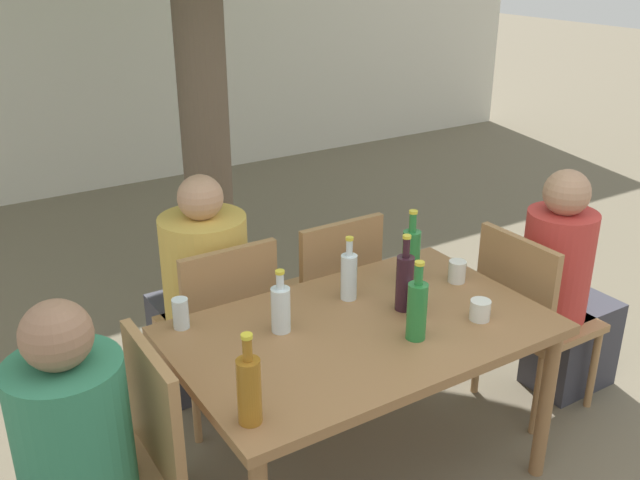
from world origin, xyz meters
The scene contains 19 objects.
ground_plane centered at (0.00, 0.00, 0.00)m, with size 30.00×30.00×0.00m, color #706651.
cafe_building_wall centered at (0.00, 4.33, 1.40)m, with size 10.00×0.08×2.80m.
dining_table_front centered at (0.00, 0.00, 0.65)m, with size 1.43×0.88×0.73m.
patio_chair_0 centered at (-0.95, 0.00, 0.51)m, with size 0.44×0.44×0.90m.
patio_chair_1 centered at (0.95, 0.00, 0.51)m, with size 0.44×0.44×0.90m.
patio_chair_2 centered at (-0.29, 0.67, 0.51)m, with size 0.44×0.44×0.90m.
patio_chair_3 centered at (0.29, 0.67, 0.51)m, with size 0.44×0.44×0.90m.
person_seated_1 centered at (1.19, 0.00, 0.52)m, with size 0.56×0.32×1.16m.
person_seated_2 centered at (-0.29, 0.91, 0.52)m, with size 0.39×0.60×1.15m.
amber_bottle_0 centered at (-0.62, -0.29, 0.84)m, with size 0.08×0.08×0.31m.
water_bottle_1 centered at (0.09, 0.22, 0.83)m, with size 0.07×0.07×0.27m.
water_bottle_2 centered at (-0.28, 0.14, 0.82)m, with size 0.07×0.07×0.25m.
green_bottle_3 centered at (0.39, 0.20, 0.85)m, with size 0.08×0.08×0.33m.
green_bottle_4 centered at (0.12, -0.17, 0.85)m, with size 0.07×0.07×0.31m.
wine_bottle_5 centered at (0.22, 0.02, 0.85)m, with size 0.07×0.07×0.32m.
drinking_glass_0 centered at (-0.58, 0.36, 0.79)m, with size 0.06×0.06×0.12m.
drinking_glass_1 centered at (0.42, -0.20, 0.77)m, with size 0.08×0.08×0.08m.
drinking_glass_2 centered at (0.57, 0.10, 0.77)m, with size 0.08×0.08×0.10m.
drinking_glass_3 centered at (0.21, -0.06, 0.79)m, with size 0.06×0.06×0.13m.
Camera 1 is at (-1.40, -1.92, 2.09)m, focal length 40.00 mm.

